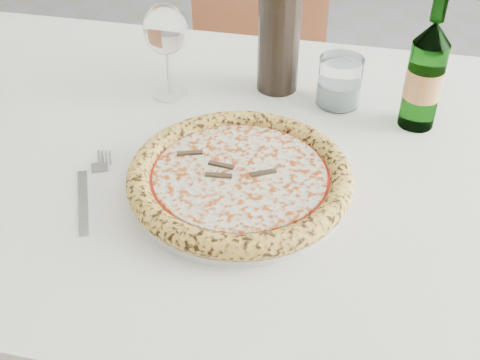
{
  "coord_description": "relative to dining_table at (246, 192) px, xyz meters",
  "views": [
    {
      "loc": [
        -0.15,
        -1.01,
        1.33
      ],
      "look_at": [
        -0.22,
        -0.31,
        0.78
      ],
      "focal_mm": 45.0,
      "sensor_mm": 36.0,
      "label": 1
    }
  ],
  "objects": [
    {
      "name": "wine_glass",
      "position": [
        -0.16,
        0.17,
        0.21
      ],
      "size": [
        0.08,
        0.08,
        0.18
      ],
      "color": "silver",
      "rests_on": "dining_table"
    },
    {
      "name": "fork",
      "position": [
        -0.23,
        -0.13,
        0.09
      ],
      "size": [
        0.06,
        0.21,
        0.0
      ],
      "color": "gray",
      "rests_on": "dining_table"
    },
    {
      "name": "floor",
      "position": [
        0.22,
        0.21,
        -0.68
      ],
      "size": [
        5.0,
        6.0,
        0.02
      ],
      "primitive_type": "cube",
      "color": "slate",
      "rests_on": "ground"
    },
    {
      "name": "beer_bottle",
      "position": [
        0.29,
        0.12,
        0.18
      ],
      "size": [
        0.06,
        0.06,
        0.24
      ],
      "color": "#397C34",
      "rests_on": "dining_table"
    },
    {
      "name": "plate",
      "position": [
        0.0,
        -0.1,
        0.09
      ],
      "size": [
        0.32,
        0.32,
        0.02
      ],
      "color": "white",
      "rests_on": "dining_table"
    },
    {
      "name": "chair_far",
      "position": [
        -0.04,
        0.82,
        -0.14
      ],
      "size": [
        0.44,
        0.44,
        0.93
      ],
      "color": "brown",
      "rests_on": "floor"
    },
    {
      "name": "dining_table",
      "position": [
        0.0,
        0.0,
        0.0
      ],
      "size": [
        1.6,
        1.05,
        0.76
      ],
      "color": "brown",
      "rests_on": "floor"
    },
    {
      "name": "tumbler",
      "position": [
        0.15,
        0.18,
        0.12
      ],
      "size": [
        0.08,
        0.08,
        0.09
      ],
      "color": "white",
      "rests_on": "dining_table"
    },
    {
      "name": "pizza",
      "position": [
        -0.0,
        -0.1,
        0.11
      ],
      "size": [
        0.34,
        0.34,
        0.04
      ],
      "color": "tan",
      "rests_on": "plate"
    },
    {
      "name": "wine_bottle",
      "position": [
        0.04,
        0.22,
        0.22
      ],
      "size": [
        0.08,
        0.08,
        0.32
      ],
      "color": "black",
      "rests_on": "dining_table"
    }
  ]
}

